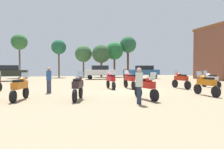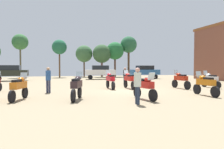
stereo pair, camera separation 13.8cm
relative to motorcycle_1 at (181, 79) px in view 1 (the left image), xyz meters
The scene contains 21 objects.
ground_plane 4.59m from the motorcycle_1, behind, with size 44.00×52.00×0.02m.
motorcycle_1 is the anchor object (origin of this frame).
motorcycle_2 9.43m from the motorcycle_1, 157.13° to the right, with size 0.84×2.11×1.50m.
motorcycle_4 4.15m from the motorcycle_1, 103.37° to the right, with size 0.62×2.22×1.48m.
motorcycle_7 6.83m from the motorcycle_1, 138.85° to the right, with size 0.69×2.10×1.47m.
motorcycle_8 2.82m from the motorcycle_1, ahead, with size 0.62×2.15×1.45m.
motorcycle_9 4.22m from the motorcycle_1, 166.21° to the left, with size 0.62×2.30×1.49m.
motorcycle_10 5.74m from the motorcycle_1, 167.15° to the left, with size 0.62×2.22×1.48m.
motorcycle_11 12.01m from the motorcycle_1, 165.68° to the right, with size 0.76×2.12×1.45m.
car_1 14.94m from the motorcycle_1, 104.61° to the left, with size 4.47×2.25×2.00m.
car_2 20.80m from the motorcycle_1, 138.82° to the left, with size 4.36×1.94×2.00m.
car_3 14.37m from the motorcycle_1, 77.63° to the left, with size 4.33×1.87×2.00m.
person_1 10.31m from the motorcycle_1, behind, with size 0.45×0.45×1.75m.
person_2 8.31m from the motorcycle_1, 136.77° to the right, with size 0.36×0.36×1.71m.
person_3 5.43m from the motorcycle_1, 128.25° to the left, with size 0.48×0.48×1.71m.
tree_2 22.48m from the motorcycle_1, 81.76° to the left, with size 3.08×3.08×7.55m.
tree_3 21.58m from the motorcycle_1, 95.69° to the left, with size 3.31×3.31×5.84m.
tree_4 27.69m from the motorcycle_1, 125.58° to the left, with size 2.61×2.61×7.27m.
tree_5 24.29m from the motorcycle_1, 113.43° to the left, with size 2.54×2.54×6.54m.
tree_7 23.43m from the motorcycle_1, 102.80° to the left, with size 3.07×3.07×5.75m.
tree_8 21.72m from the motorcycle_1, 88.96° to the left, with size 3.22×3.22×6.37m.
Camera 1 is at (-5.20, -14.66, 1.75)m, focal length 32.40 mm.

